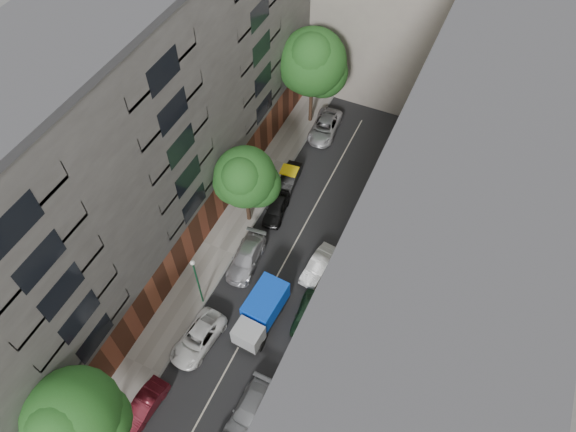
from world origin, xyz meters
The scene contains 21 objects.
ground centered at (0.00, 0.00, 0.00)m, with size 120.00×120.00×0.00m, color #4C4C49.
road_surface centered at (0.00, 0.00, 0.01)m, with size 8.00×44.00×0.02m, color black.
sidewalk_left centered at (-5.50, 0.00, 0.07)m, with size 3.00×44.00×0.15m, color gray.
sidewalk_right centered at (5.50, 0.00, 0.07)m, with size 3.00×44.00×0.15m, color gray.
building_left centered at (-11.00, 0.00, 10.00)m, with size 8.00×44.00×20.00m, color #454340.
building_right centered at (11.00, 0.00, 10.00)m, with size 8.00×44.00×20.00m, color #B7AD8E.
tarp_truck centered at (0.60, -4.33, 1.37)m, with size 2.44×5.50×2.49m.
car_left_1 centered at (-3.60, -13.40, 0.65)m, with size 1.37×3.94×1.30m, color #480E16.
car_left_2 centered at (-2.80, -7.80, 0.68)m, with size 2.25×4.88×1.36m, color silver.
car_left_3 centered at (-2.80, -0.20, 0.72)m, with size 2.03×4.98×1.45m, color silver.
car_left_4 centered at (-2.80, 5.40, 0.68)m, with size 1.61×3.99×1.36m, color black.
car_left_5 centered at (-3.23, 9.07, 0.65)m, with size 1.37×3.92×1.29m, color black.
car_left_6 centered at (-2.80, 16.60, 0.73)m, with size 2.43×5.27×1.47m, color #BCBBC0.
car_right_1 centered at (2.92, -10.80, 0.69)m, with size 1.94×4.76×1.38m, color slate.
car_right_2 centered at (3.60, -2.72, 0.68)m, with size 1.61×4.00×1.36m, color black.
car_right_3 centered at (2.80, 1.60, 0.68)m, with size 1.45×4.16×1.37m, color silver.
tree_near centered at (-4.95, -16.49, 5.50)m, with size 5.78×5.58×8.31m.
tree_mid centered at (-4.55, 3.69, 5.36)m, with size 5.25×4.97×7.94m.
tree_far centered at (-4.67, 17.43, 6.90)m, with size 6.36×6.24×10.22m.
lamp_post centered at (-4.20, -4.81, 3.72)m, with size 0.36×0.36×5.69m.
pedestrian centered at (4.84, 8.49, 1.02)m, with size 0.64×0.42×1.75m, color black.
Camera 1 is at (9.57, -19.14, 35.50)m, focal length 32.00 mm.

